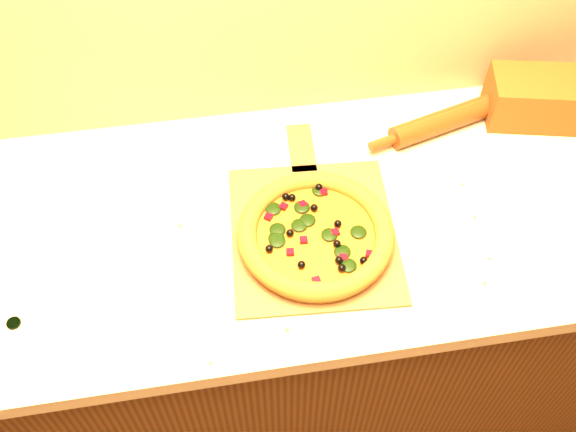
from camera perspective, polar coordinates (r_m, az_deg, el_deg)
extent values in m
cube|color=#441F0E|center=(1.75, -1.48, -9.56)|extent=(2.80, 0.65, 0.86)
cube|color=beige|center=(1.37, -1.87, -0.61)|extent=(2.84, 0.68, 0.04)
cube|color=brown|center=(1.32, 2.27, -1.55)|extent=(0.36, 0.40, 0.01)
cube|color=brown|center=(1.48, 1.20, 6.03)|extent=(0.07, 0.15, 0.01)
cylinder|color=#B5692D|center=(1.30, 2.45, -1.96)|extent=(0.30, 0.30, 0.01)
cylinder|color=orange|center=(1.29, 2.46, -1.67)|extent=(0.25, 0.25, 0.01)
torus|color=#92561A|center=(1.29, 2.47, -1.50)|extent=(0.31, 0.31, 0.04)
ellipsoid|color=black|center=(1.31, 4.25, -0.24)|extent=(0.03, 0.03, 0.01)
sphere|color=black|center=(1.27, 0.98, -2.25)|extent=(0.02, 0.02, 0.02)
cube|color=maroon|center=(1.26, 3.70, -3.04)|extent=(0.02, 0.02, 0.01)
cylinder|color=black|center=(1.31, -23.20, -8.74)|extent=(0.03, 0.03, 0.01)
cylinder|color=#5C2F0F|center=(1.55, 13.64, 8.19)|extent=(0.27, 0.13, 0.05)
cylinder|color=#5C2F0F|center=(1.64, 18.42, 9.70)|extent=(0.07, 0.04, 0.02)
cylinder|color=#5C2F0F|center=(1.47, 8.36, 6.45)|extent=(0.07, 0.04, 0.02)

